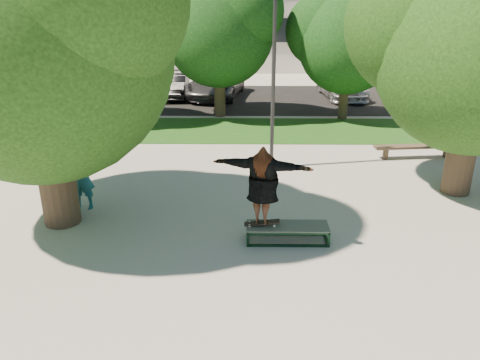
{
  "coord_description": "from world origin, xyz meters",
  "views": [
    {
      "loc": [
        0.18,
        -9.07,
        5.01
      ],
      "look_at": [
        0.06,
        0.6,
        1.26
      ],
      "focal_mm": 35.0,
      "sensor_mm": 36.0,
      "label": 1
    }
  ],
  "objects_px": {
    "bystander": "(81,175)",
    "bench": "(417,147)",
    "lamppost": "(274,67)",
    "car_silver_b": "(341,84)",
    "tree_right": "(477,39)",
    "car_dark": "(173,84)",
    "car_silver_a": "(63,89)",
    "tree_left": "(32,29)",
    "grind_box": "(287,233)",
    "car_grey": "(216,83)"
  },
  "relations": [
    {
      "from": "tree_right",
      "to": "tree_left",
      "type": "bearing_deg",
      "value": -168.97
    },
    {
      "from": "car_grey",
      "to": "car_dark",
      "type": "bearing_deg",
      "value": -172.5
    },
    {
      "from": "lamppost",
      "to": "car_silver_b",
      "type": "relative_size",
      "value": 1.26
    },
    {
      "from": "lamppost",
      "to": "bystander",
      "type": "relative_size",
      "value": 3.43
    },
    {
      "from": "bystander",
      "to": "bench",
      "type": "xyz_separation_m",
      "value": [
        9.86,
        4.17,
        -0.52
      ]
    },
    {
      "from": "tree_left",
      "to": "tree_right",
      "type": "distance_m",
      "value": 10.41
    },
    {
      "from": "grind_box",
      "to": "bench",
      "type": "xyz_separation_m",
      "value": [
        4.82,
        5.87,
        0.18
      ]
    },
    {
      "from": "lamppost",
      "to": "car_grey",
      "type": "height_order",
      "value": "lamppost"
    },
    {
      "from": "bystander",
      "to": "car_dark",
      "type": "distance_m",
      "value": 14.62
    },
    {
      "from": "bench",
      "to": "tree_right",
      "type": "bearing_deg",
      "value": -96.47
    },
    {
      "from": "tree_right",
      "to": "car_dark",
      "type": "xyz_separation_m",
      "value": [
        -9.69,
        13.36,
        -3.4
      ]
    },
    {
      "from": "grind_box",
      "to": "car_silver_a",
      "type": "height_order",
      "value": "car_silver_a"
    },
    {
      "from": "lamppost",
      "to": "car_silver_b",
      "type": "xyz_separation_m",
      "value": [
        4.37,
        11.5,
        -2.45
      ]
    },
    {
      "from": "grind_box",
      "to": "tree_left",
      "type": "bearing_deg",
      "value": 169.91
    },
    {
      "from": "tree_right",
      "to": "bystander",
      "type": "bearing_deg",
      "value": -172.75
    },
    {
      "from": "lamppost",
      "to": "bench",
      "type": "bearing_deg",
      "value": 11.47
    },
    {
      "from": "car_grey",
      "to": "car_silver_b",
      "type": "distance_m",
      "value": 6.82
    },
    {
      "from": "tree_left",
      "to": "car_dark",
      "type": "bearing_deg",
      "value": 88.06
    },
    {
      "from": "bench",
      "to": "car_dark",
      "type": "xyz_separation_m",
      "value": [
        -9.7,
        10.45,
        0.32
      ]
    },
    {
      "from": "lamppost",
      "to": "grind_box",
      "type": "bearing_deg",
      "value": -88.74
    },
    {
      "from": "car_silver_a",
      "to": "car_silver_b",
      "type": "xyz_separation_m",
      "value": [
        14.37,
        2.17,
        -0.09
      ]
    },
    {
      "from": "tree_left",
      "to": "lamppost",
      "type": "relative_size",
      "value": 1.16
    },
    {
      "from": "grind_box",
      "to": "car_dark",
      "type": "height_order",
      "value": "car_dark"
    },
    {
      "from": "tree_left",
      "to": "car_silver_a",
      "type": "distance_m",
      "value": 14.51
    },
    {
      "from": "lamppost",
      "to": "car_silver_a",
      "type": "height_order",
      "value": "lamppost"
    },
    {
      "from": "lamppost",
      "to": "car_silver_b",
      "type": "height_order",
      "value": "lamppost"
    },
    {
      "from": "lamppost",
      "to": "bench",
      "type": "height_order",
      "value": "lamppost"
    },
    {
      "from": "bystander",
      "to": "car_silver_b",
      "type": "distance_m",
      "value": 17.37
    },
    {
      "from": "grind_box",
      "to": "car_silver_a",
      "type": "relative_size",
      "value": 0.39
    },
    {
      "from": "tree_left",
      "to": "car_silver_b",
      "type": "height_order",
      "value": "tree_left"
    },
    {
      "from": "lamppost",
      "to": "car_silver_a",
      "type": "xyz_separation_m",
      "value": [
        -10.0,
        9.33,
        -2.36
      ]
    },
    {
      "from": "car_grey",
      "to": "grind_box",
      "type": "bearing_deg",
      "value": -72.88
    },
    {
      "from": "bystander",
      "to": "car_silver_b",
      "type": "bearing_deg",
      "value": 60.34
    },
    {
      "from": "tree_right",
      "to": "grind_box",
      "type": "height_order",
      "value": "tree_right"
    },
    {
      "from": "bench",
      "to": "lamppost",
      "type": "bearing_deg",
      "value": -174.82
    },
    {
      "from": "car_silver_b",
      "to": "tree_right",
      "type": "bearing_deg",
      "value": -91.53
    },
    {
      "from": "lamppost",
      "to": "car_grey",
      "type": "relative_size",
      "value": 1.13
    },
    {
      "from": "bystander",
      "to": "car_silver_a",
      "type": "xyz_separation_m",
      "value": [
        -5.06,
        12.5,
        -0.1
      ]
    },
    {
      "from": "bench",
      "to": "bystander",
      "type": "bearing_deg",
      "value": -163.38
    },
    {
      "from": "bystander",
      "to": "car_dark",
      "type": "xyz_separation_m",
      "value": [
        0.16,
        14.61,
        -0.2
      ]
    },
    {
      "from": "tree_left",
      "to": "bench",
      "type": "bearing_deg",
      "value": 25.64
    },
    {
      "from": "tree_right",
      "to": "car_dark",
      "type": "bearing_deg",
      "value": 125.95
    },
    {
      "from": "bench",
      "to": "car_silver_a",
      "type": "height_order",
      "value": "car_silver_a"
    },
    {
      "from": "lamppost",
      "to": "bystander",
      "type": "bearing_deg",
      "value": -147.3
    },
    {
      "from": "lamppost",
      "to": "car_dark",
      "type": "distance_m",
      "value": 12.64
    },
    {
      "from": "tree_right",
      "to": "car_silver_b",
      "type": "height_order",
      "value": "tree_right"
    },
    {
      "from": "bystander",
      "to": "bench",
      "type": "bearing_deg",
      "value": 25.63
    },
    {
      "from": "car_silver_b",
      "to": "car_dark",
      "type": "bearing_deg",
      "value": 176.46
    },
    {
      "from": "tree_right",
      "to": "car_silver_a",
      "type": "relative_size",
      "value": 1.4
    },
    {
      "from": "tree_left",
      "to": "car_silver_b",
      "type": "distance_m",
      "value": 18.56
    }
  ]
}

